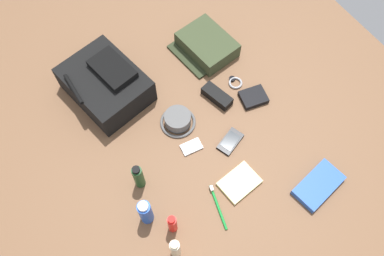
{
  "coord_description": "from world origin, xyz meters",
  "views": [
    {
      "loc": [
        -0.61,
        0.39,
        1.48
      ],
      "look_at": [
        0.0,
        0.0,
        0.04
      ],
      "focal_mm": 36.77,
      "sensor_mm": 36.0,
      "label": 1
    }
  ],
  "objects_px": {
    "toiletry_pouch": "(206,45)",
    "backpack": "(106,84)",
    "wristwatch": "(235,82)",
    "wallet": "(253,97)",
    "bucket_hat": "(178,120)",
    "toothbrush": "(217,204)",
    "paperback_novel": "(318,185)",
    "sunglasses_case": "(217,96)",
    "lotion_bottle": "(175,249)",
    "shampoo_bottle": "(139,177)",
    "notepad": "(239,183)",
    "sunscreen_spray": "(172,224)",
    "cell_phone": "(230,141)",
    "deodorant_spray": "(145,212)",
    "media_player": "(192,147)"
  },
  "relations": [
    {
      "from": "backpack",
      "to": "media_player",
      "type": "distance_m",
      "value": 0.46
    },
    {
      "from": "deodorant_spray",
      "to": "media_player",
      "type": "bearing_deg",
      "value": -62.61
    },
    {
      "from": "deodorant_spray",
      "to": "backpack",
      "type": "bearing_deg",
      "value": -13.15
    },
    {
      "from": "backpack",
      "to": "bucket_hat",
      "type": "height_order",
      "value": "backpack"
    },
    {
      "from": "toiletry_pouch",
      "to": "cell_phone",
      "type": "height_order",
      "value": "toiletry_pouch"
    },
    {
      "from": "wallet",
      "to": "wristwatch",
      "type": "bearing_deg",
      "value": 22.5
    },
    {
      "from": "deodorant_spray",
      "to": "paperback_novel",
      "type": "xyz_separation_m",
      "value": [
        -0.26,
        -0.62,
        -0.07
      ]
    },
    {
      "from": "backpack",
      "to": "toiletry_pouch",
      "type": "xyz_separation_m",
      "value": [
        -0.04,
        -0.49,
        -0.03
      ]
    },
    {
      "from": "deodorant_spray",
      "to": "sunglasses_case",
      "type": "relative_size",
      "value": 1.17
    },
    {
      "from": "shampoo_bottle",
      "to": "wallet",
      "type": "bearing_deg",
      "value": -83.32
    },
    {
      "from": "lotion_bottle",
      "to": "shampoo_bottle",
      "type": "height_order",
      "value": "lotion_bottle"
    },
    {
      "from": "wristwatch",
      "to": "wallet",
      "type": "xyz_separation_m",
      "value": [
        -0.11,
        -0.02,
        0.01
      ]
    },
    {
      "from": "paperback_novel",
      "to": "wallet",
      "type": "bearing_deg",
      "value": -3.6
    },
    {
      "from": "sunscreen_spray",
      "to": "cell_phone",
      "type": "bearing_deg",
      "value": -65.88
    },
    {
      "from": "toiletry_pouch",
      "to": "sunscreen_spray",
      "type": "height_order",
      "value": "sunscreen_spray"
    },
    {
      "from": "notepad",
      "to": "sunglasses_case",
      "type": "distance_m",
      "value": 0.4
    },
    {
      "from": "bucket_hat",
      "to": "toothbrush",
      "type": "height_order",
      "value": "bucket_hat"
    },
    {
      "from": "backpack",
      "to": "cell_phone",
      "type": "height_order",
      "value": "backpack"
    },
    {
      "from": "toiletry_pouch",
      "to": "notepad",
      "type": "height_order",
      "value": "toiletry_pouch"
    },
    {
      "from": "toiletry_pouch",
      "to": "backpack",
      "type": "bearing_deg",
      "value": 85.15
    },
    {
      "from": "notepad",
      "to": "media_player",
      "type": "bearing_deg",
      "value": 11.16
    },
    {
      "from": "lotion_bottle",
      "to": "toothbrush",
      "type": "xyz_separation_m",
      "value": [
        0.06,
        -0.23,
        -0.07
      ]
    },
    {
      "from": "notepad",
      "to": "deodorant_spray",
      "type": "bearing_deg",
      "value": 71.64
    },
    {
      "from": "sunscreen_spray",
      "to": "media_player",
      "type": "relative_size",
      "value": 1.51
    },
    {
      "from": "bucket_hat",
      "to": "wristwatch",
      "type": "xyz_separation_m",
      "value": [
        0.03,
        -0.32,
        -0.02
      ]
    },
    {
      "from": "wristwatch",
      "to": "sunglasses_case",
      "type": "xyz_separation_m",
      "value": [
        -0.02,
        0.11,
        0.01
      ]
    },
    {
      "from": "backpack",
      "to": "paperback_novel",
      "type": "distance_m",
      "value": 0.96
    },
    {
      "from": "bucket_hat",
      "to": "wallet",
      "type": "distance_m",
      "value": 0.35
    },
    {
      "from": "sunscreen_spray",
      "to": "paperback_novel",
      "type": "height_order",
      "value": "sunscreen_spray"
    },
    {
      "from": "paperback_novel",
      "to": "toothbrush",
      "type": "xyz_separation_m",
      "value": [
        0.15,
        0.37,
        -0.01
      ]
    },
    {
      "from": "bucket_hat",
      "to": "sunscreen_spray",
      "type": "distance_m",
      "value": 0.44
    },
    {
      "from": "toothbrush",
      "to": "cell_phone",
      "type": "bearing_deg",
      "value": -45.93
    },
    {
      "from": "paperback_novel",
      "to": "wristwatch",
      "type": "xyz_separation_m",
      "value": [
        0.57,
        -0.01,
        -0.01
      ]
    },
    {
      "from": "paperback_novel",
      "to": "toothbrush",
      "type": "bearing_deg",
      "value": 67.74
    },
    {
      "from": "paperback_novel",
      "to": "cell_phone",
      "type": "relative_size",
      "value": 1.66
    },
    {
      "from": "toiletry_pouch",
      "to": "wallet",
      "type": "distance_m",
      "value": 0.33
    },
    {
      "from": "shampoo_bottle",
      "to": "wallet",
      "type": "height_order",
      "value": "shampoo_bottle"
    },
    {
      "from": "sunscreen_spray",
      "to": "media_player",
      "type": "xyz_separation_m",
      "value": [
        0.24,
        -0.24,
        -0.06
      ]
    },
    {
      "from": "media_player",
      "to": "sunscreen_spray",
      "type": "bearing_deg",
      "value": 135.3
    },
    {
      "from": "paperback_novel",
      "to": "sunglasses_case",
      "type": "xyz_separation_m",
      "value": [
        0.55,
        0.1,
        0.01
      ]
    },
    {
      "from": "media_player",
      "to": "cell_phone",
      "type": "bearing_deg",
      "value": -114.56
    },
    {
      "from": "deodorant_spray",
      "to": "cell_phone",
      "type": "height_order",
      "value": "deodorant_spray"
    },
    {
      "from": "deodorant_spray",
      "to": "media_player",
      "type": "height_order",
      "value": "deodorant_spray"
    },
    {
      "from": "sunscreen_spray",
      "to": "cell_phone",
      "type": "relative_size",
      "value": 1.04
    },
    {
      "from": "lotion_bottle",
      "to": "wallet",
      "type": "height_order",
      "value": "lotion_bottle"
    },
    {
      "from": "sunscreen_spray",
      "to": "toothbrush",
      "type": "height_order",
      "value": "sunscreen_spray"
    },
    {
      "from": "shampoo_bottle",
      "to": "notepad",
      "type": "relative_size",
      "value": 1.04
    },
    {
      "from": "backpack",
      "to": "notepad",
      "type": "xyz_separation_m",
      "value": [
        -0.65,
        -0.24,
        -0.06
      ]
    },
    {
      "from": "sunglasses_case",
      "to": "wristwatch",
      "type": "bearing_deg",
      "value": -93.86
    },
    {
      "from": "notepad",
      "to": "shampoo_bottle",
      "type": "bearing_deg",
      "value": 50.61
    }
  ]
}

